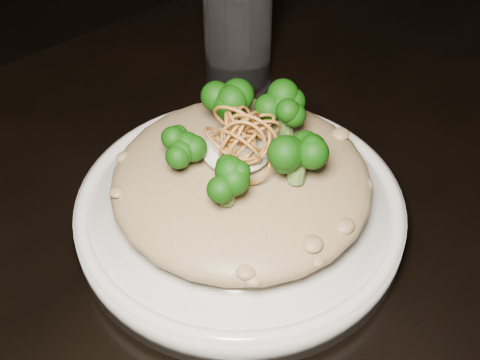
# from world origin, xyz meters

# --- Properties ---
(table) EXTENTS (1.10, 0.80, 0.75)m
(table) POSITION_xyz_m (0.00, 0.00, 0.67)
(table) COLOR black
(table) RESTS_ON ground
(plate) EXTENTS (0.28, 0.28, 0.03)m
(plate) POSITION_xyz_m (-0.04, 0.04, 0.76)
(plate) COLOR silver
(plate) RESTS_ON table
(risotto) EXTENTS (0.21, 0.21, 0.05)m
(risotto) POSITION_xyz_m (-0.04, 0.04, 0.80)
(risotto) COLOR brown
(risotto) RESTS_ON plate
(broccoli) EXTENTS (0.13, 0.13, 0.05)m
(broccoli) POSITION_xyz_m (-0.04, 0.04, 0.85)
(broccoli) COLOR black
(broccoli) RESTS_ON risotto
(cheese) EXTENTS (0.06, 0.06, 0.02)m
(cheese) POSITION_xyz_m (-0.04, 0.05, 0.83)
(cheese) COLOR silver
(cheese) RESTS_ON risotto
(shallots) EXTENTS (0.06, 0.06, 0.04)m
(shallots) POSITION_xyz_m (-0.04, 0.04, 0.86)
(shallots) COLOR brown
(shallots) RESTS_ON cheese
(drinking_glass) EXTENTS (0.09, 0.09, 0.13)m
(drinking_glass) POSITION_xyz_m (0.10, 0.22, 0.81)
(drinking_glass) COLOR white
(drinking_glass) RESTS_ON table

